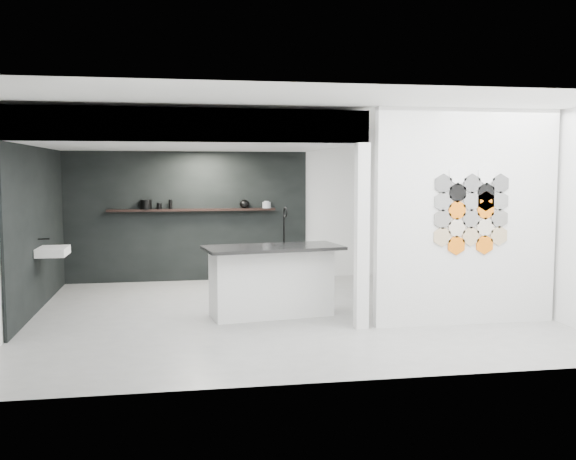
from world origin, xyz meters
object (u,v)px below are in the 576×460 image
at_px(partition_panel, 466,217).
at_px(bottle_dark, 170,204).
at_px(utensil_cup, 159,206).
at_px(stockpot, 146,204).
at_px(kitchen_island, 271,280).
at_px(wall_basin, 53,251).
at_px(kettle, 245,204).
at_px(glass_vase, 267,204).
at_px(glass_bowl, 267,205).

distance_m(partition_panel, bottle_dark, 5.43).
bearing_deg(utensil_cup, bottle_dark, 0.00).
bearing_deg(stockpot, partition_panel, -42.35).
bearing_deg(kitchen_island, wall_basin, 154.79).
height_order(kitchen_island, stockpot, kitchen_island).
bearing_deg(kitchen_island, partition_panel, -28.08).
bearing_deg(kettle, stockpot, -164.76).
relative_size(kitchen_island, glass_vase, 15.01).
xyz_separation_m(partition_panel, wall_basin, (-5.46, 1.80, -0.55)).
height_order(stockpot, glass_vase, stockpot).
bearing_deg(bottle_dark, glass_bowl, 0.00).
bearing_deg(wall_basin, glass_bowl, 31.35).
bearing_deg(glass_vase, glass_bowl, 0.00).
height_order(wall_basin, glass_bowl, glass_bowl).
bearing_deg(partition_panel, glass_bowl, 118.23).
bearing_deg(utensil_cup, glass_vase, 0.00).
xyz_separation_m(partition_panel, kitchen_island, (-2.43, 0.88, -0.90)).
relative_size(glass_bowl, glass_vase, 1.21).
height_order(partition_panel, wall_basin, partition_panel).
relative_size(stockpot, bottle_dark, 1.23).
xyz_separation_m(kitchen_island, kettle, (-0.05, 2.99, 0.89)).
relative_size(glass_bowl, bottle_dark, 0.93).
height_order(kettle, glass_vase, kettle).
relative_size(stockpot, glass_bowl, 1.32).
relative_size(kettle, glass_vase, 1.42).
bearing_deg(wall_basin, glass_vase, 31.35).
bearing_deg(kettle, glass_vase, 15.24).
relative_size(partition_panel, glass_bowl, 17.84).
bearing_deg(partition_panel, glass_vase, 118.23).
relative_size(stockpot, utensil_cup, 1.93).
distance_m(wall_basin, bottle_dark, 2.70).
bearing_deg(wall_basin, stockpot, 59.34).
xyz_separation_m(wall_basin, glass_bowl, (3.39, 2.07, 0.53)).
relative_size(wall_basin, bottle_dark, 3.56).
xyz_separation_m(kettle, glass_bowl, (0.41, 0.00, -0.02)).
height_order(stockpot, bottle_dark, same).
distance_m(wall_basin, kitchen_island, 3.19).
xyz_separation_m(partition_panel, kettle, (-2.48, 3.87, -0.00)).
height_order(kettle, utensil_cup, kettle).
height_order(stockpot, kettle, stockpot).
relative_size(glass_bowl, utensil_cup, 1.46).
bearing_deg(wall_basin, kitchen_island, -16.94).
height_order(glass_bowl, utensil_cup, glass_bowl).
height_order(kitchen_island, bottle_dark, kitchen_island).
xyz_separation_m(stockpot, utensil_cup, (0.23, 0.00, -0.03)).
height_order(bottle_dark, utensil_cup, bottle_dark).
height_order(wall_basin, stockpot, stockpot).
distance_m(kitchen_island, bottle_dark, 3.41).
xyz_separation_m(kettle, glass_vase, (0.41, 0.00, -0.01)).
height_order(glass_vase, utensil_cup, glass_vase).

